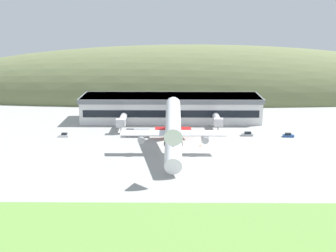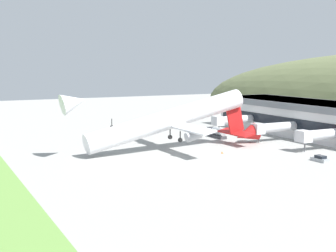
# 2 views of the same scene
# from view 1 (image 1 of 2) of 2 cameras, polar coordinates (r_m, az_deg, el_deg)

# --- Properties ---
(ground_plane) EXTENTS (385.06, 385.06, 0.00)m
(ground_plane) POSITION_cam_1_polar(r_m,az_deg,el_deg) (142.89, 2.28, -4.06)
(ground_plane) COLOR #9E9E99
(grass_strip_foreground) EXTENTS (346.55, 28.63, 0.08)m
(grass_strip_foreground) POSITION_cam_1_polar(r_m,az_deg,el_deg) (97.68, 3.13, -12.59)
(grass_strip_foreground) COLOR #669342
(grass_strip_foreground) RESTS_ON ground_plane
(hill_backdrop) EXTENTS (312.11, 64.47, 55.47)m
(hill_backdrop) POSITION_cam_1_polar(r_m,az_deg,el_deg) (253.30, 2.99, 3.62)
(hill_backdrop) COLOR #667047
(hill_backdrop) RESTS_ON ground_plane
(terminal_building) EXTENTS (74.06, 20.81, 10.38)m
(terminal_building) POSITION_cam_1_polar(r_m,az_deg,el_deg) (194.38, 0.36, 2.43)
(terminal_building) COLOR silver
(terminal_building) RESTS_ON ground_plane
(jetway_0) EXTENTS (3.38, 14.47, 5.43)m
(jetway_0) POSITION_cam_1_polar(r_m,az_deg,el_deg) (178.28, -5.63, 0.74)
(jetway_0) COLOR silver
(jetway_0) RESTS_ON ground_plane
(jetway_1) EXTENTS (3.38, 14.56, 5.43)m
(jetway_1) POSITION_cam_1_polar(r_m,az_deg,el_deg) (177.21, 0.85, 0.72)
(jetway_1) COLOR silver
(jetway_1) RESTS_ON ground_plane
(jetway_2) EXTENTS (3.38, 13.02, 5.43)m
(jetway_2) POSITION_cam_1_polar(r_m,az_deg,el_deg) (178.84, 6.02, 0.77)
(jetway_2) COLOR silver
(jetway_2) RESTS_ON ground_plane
(cargo_airplane) EXTENTS (33.19, 54.70, 16.64)m
(cargo_airplane) POSITION_cam_1_polar(r_m,az_deg,el_deg) (145.71, 0.64, -0.60)
(cargo_airplane) COLOR silver
(service_car_0) EXTENTS (3.66, 1.67, 1.42)m
(service_car_0) POSITION_cam_1_polar(r_m,az_deg,el_deg) (172.69, -12.55, -1.10)
(service_car_0) COLOR silver
(service_car_0) RESTS_ON ground_plane
(service_car_1) EXTENTS (4.20, 1.84, 1.42)m
(service_car_1) POSITION_cam_1_polar(r_m,az_deg,el_deg) (172.38, 9.64, -0.99)
(service_car_1) COLOR #999EA3
(service_car_1) RESTS_ON ground_plane
(service_car_2) EXTENTS (4.03, 1.97, 1.44)m
(service_car_2) POSITION_cam_1_polar(r_m,az_deg,el_deg) (173.82, 14.45, -1.11)
(service_car_2) COLOR #264C99
(service_car_2) RESTS_ON ground_plane
(fuel_truck) EXTENTS (8.66, 2.81, 3.09)m
(fuel_truck) POSITION_cam_1_polar(r_m,az_deg,el_deg) (168.88, -3.69, -0.81)
(fuel_truck) COLOR #333338
(fuel_truck) RESTS_ON ground_plane
(traffic_cone_0) EXTENTS (0.52, 0.52, 0.58)m
(traffic_cone_0) POSITION_cam_1_polar(r_m,az_deg,el_deg) (156.87, 3.93, -2.38)
(traffic_cone_0) COLOR orange
(traffic_cone_0) RESTS_ON ground_plane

